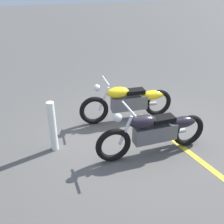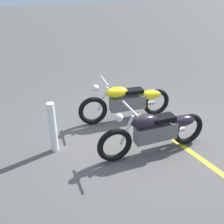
% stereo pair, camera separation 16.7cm
% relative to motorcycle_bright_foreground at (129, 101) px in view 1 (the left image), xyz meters
% --- Properties ---
extents(ground_plane, '(60.00, 60.00, 0.00)m').
position_rel_motorcycle_bright_foreground_xyz_m(ground_plane, '(0.13, 0.69, -0.46)').
color(ground_plane, '#514F4C').
extents(motorcycle_bright_foreground, '(2.23, 0.62, 1.04)m').
position_rel_motorcycle_bright_foreground_xyz_m(motorcycle_bright_foreground, '(0.00, 0.00, 0.00)').
color(motorcycle_bright_foreground, black).
rests_on(motorcycle_bright_foreground, ground).
extents(motorcycle_dark_foreground, '(2.23, 0.62, 1.04)m').
position_rel_motorcycle_bright_foreground_xyz_m(motorcycle_dark_foreground, '(0.12, 1.39, 0.00)').
color(motorcycle_dark_foreground, black).
rests_on(motorcycle_dark_foreground, ground).
extents(bollard_post, '(0.14, 0.14, 1.01)m').
position_rel_motorcycle_bright_foreground_xyz_m(bollard_post, '(1.88, 0.57, 0.05)').
color(bollard_post, white).
rests_on(bollard_post, ground).
extents(parking_stripe_near, '(0.38, 3.20, 0.01)m').
position_rel_motorcycle_bright_foreground_xyz_m(parking_stripe_near, '(-0.49, 1.51, -0.46)').
color(parking_stripe_near, yellow).
rests_on(parking_stripe_near, ground).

